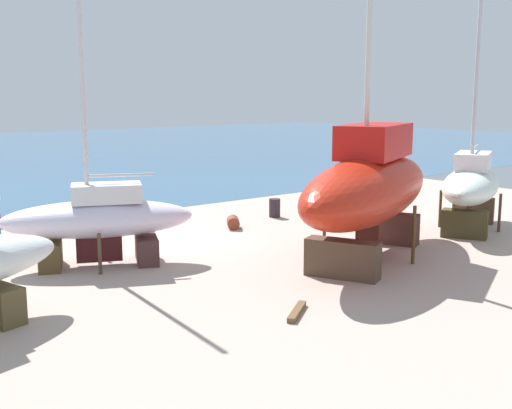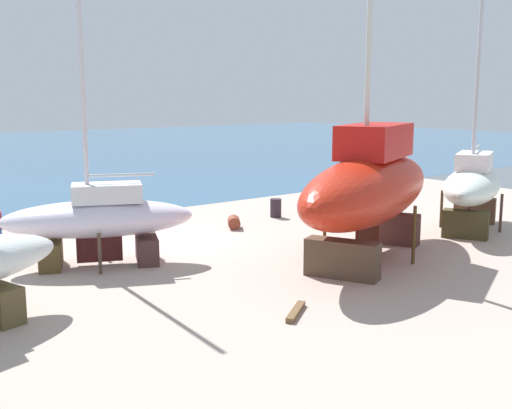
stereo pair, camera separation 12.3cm
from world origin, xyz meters
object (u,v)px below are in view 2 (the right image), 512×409
sailboat_large_starboard (472,186)px  sailboat_small_center (99,219)px  barrel_by_slipway (276,208)px  barrel_rust_mid (28,243)px  sailboat_mid_port (370,186)px  barrel_tipped_center (234,222)px

sailboat_large_starboard → sailboat_small_center: bearing=-44.0°
barrel_by_slipway → barrel_rust_mid: size_ratio=1.06×
sailboat_small_center → barrel_rust_mid: (-1.30, 3.49, -1.30)m
sailboat_small_center → barrel_rust_mid: bearing=-45.5°
sailboat_large_starboard → barrel_by_slipway: bearing=-84.4°
sailboat_small_center → sailboat_large_starboard: bearing=-172.7°
sailboat_mid_port → barrel_by_slipway: bearing=-131.4°
sailboat_large_starboard → sailboat_mid_port: bearing=-22.6°
barrel_tipped_center → barrel_rust_mid: bearing=169.9°
sailboat_large_starboard → barrel_by_slipway: 8.88m
sailboat_mid_port → barrel_rust_mid: bearing=-67.8°
sailboat_mid_port → barrel_by_slipway: size_ratio=22.25×
sailboat_small_center → sailboat_mid_port: size_ratio=0.54×
barrel_by_slipway → barrel_tipped_center: bearing=-164.3°
sailboat_mid_port → barrel_rust_mid: 12.70m
sailboat_large_starboard → barrel_by_slipway: size_ratio=13.28×
sailboat_small_center → sailboat_large_starboard: (14.95, -4.49, 0.32)m
sailboat_mid_port → barrel_rust_mid: size_ratio=23.50×
barrel_by_slipway → barrel_tipped_center: 3.22m
barrel_rust_mid → sailboat_mid_port: bearing=-43.3°
sailboat_small_center → sailboat_large_starboard: sailboat_large_starboard is taller
sailboat_mid_port → barrel_tipped_center: (-0.70, 7.07, -2.33)m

